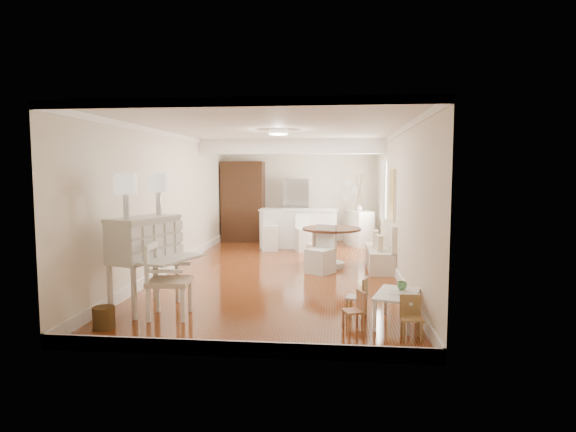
% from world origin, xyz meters
% --- Properties ---
extents(room, '(9.00, 9.04, 2.82)m').
position_xyz_m(room, '(0.04, 0.32, 1.98)').
color(room, brown).
rests_on(room, ground).
extents(secretary_bureau, '(1.36, 1.37, 1.37)m').
position_xyz_m(secretary_bureau, '(-1.70, -2.80, 0.69)').
color(secretary_bureau, silver).
rests_on(secretary_bureau, ground).
extents(gustavian_armchair, '(0.66, 0.66, 1.05)m').
position_xyz_m(gustavian_armchair, '(-1.21, -3.15, 0.52)').
color(gustavian_armchair, white).
rests_on(gustavian_armchair, ground).
extents(wicker_basket, '(0.32, 0.32, 0.28)m').
position_xyz_m(wicker_basket, '(-1.89, -3.71, 0.14)').
color(wicker_basket, '#523919').
rests_on(wicker_basket, ground).
extents(kids_table, '(0.72, 0.96, 0.43)m').
position_xyz_m(kids_table, '(1.90, -3.16, 0.21)').
color(kids_table, white).
rests_on(kids_table, ground).
extents(kids_chair_a, '(0.32, 0.32, 0.51)m').
position_xyz_m(kids_chair_a, '(1.32, -3.45, 0.26)').
color(kids_chair_a, '#B07550').
rests_on(kids_chair_a, ground).
extents(kids_chair_b, '(0.34, 0.34, 0.57)m').
position_xyz_m(kids_chair_b, '(1.38, -2.89, 0.29)').
color(kids_chair_b, '#A3814A').
rests_on(kids_chair_b, ground).
extents(kids_chair_c, '(0.26, 0.26, 0.53)m').
position_xyz_m(kids_chair_c, '(2.01, -3.72, 0.27)').
color(kids_chair_c, olive).
rests_on(kids_chair_c, ground).
extents(banquette, '(0.52, 1.60, 0.98)m').
position_xyz_m(banquette, '(1.99, 0.50, 0.49)').
color(banquette, silver).
rests_on(banquette, ground).
extents(dining_table, '(1.38, 1.38, 0.84)m').
position_xyz_m(dining_table, '(1.00, 0.56, 0.42)').
color(dining_table, '#4A2618').
rests_on(dining_table, ground).
extents(slip_chair_near, '(0.64, 0.65, 0.96)m').
position_xyz_m(slip_chair_near, '(0.78, -0.06, 0.48)').
color(slip_chair_near, silver).
rests_on(slip_chair_near, ground).
extents(slip_chair_far, '(0.54, 0.54, 0.83)m').
position_xyz_m(slip_chair_far, '(0.68, 1.04, 0.42)').
color(slip_chair_far, white).
rests_on(slip_chair_far, ground).
extents(breakfast_counter, '(2.05, 0.65, 1.03)m').
position_xyz_m(breakfast_counter, '(0.10, 3.10, 0.52)').
color(breakfast_counter, white).
rests_on(breakfast_counter, ground).
extents(bar_stool_left, '(0.44, 0.44, 1.03)m').
position_xyz_m(bar_stool_left, '(-0.58, 2.56, 0.51)').
color(bar_stool_left, silver).
rests_on(bar_stool_left, ground).
extents(bar_stool_right, '(0.49, 0.49, 0.94)m').
position_xyz_m(bar_stool_right, '(0.28, 2.49, 0.47)').
color(bar_stool_right, silver).
rests_on(bar_stool_right, ground).
extents(pantry_cabinet, '(1.20, 0.60, 2.30)m').
position_xyz_m(pantry_cabinet, '(-1.60, 4.18, 1.15)').
color(pantry_cabinet, '#381E11').
rests_on(pantry_cabinet, ground).
extents(fridge, '(0.75, 0.65, 1.80)m').
position_xyz_m(fridge, '(0.30, 4.15, 0.90)').
color(fridge, silver).
rests_on(fridge, ground).
extents(sideboard, '(0.79, 1.10, 0.96)m').
position_xyz_m(sideboard, '(1.70, 3.56, 0.48)').
color(sideboard, silver).
rests_on(sideboard, ground).
extents(pencil_cup, '(0.17, 0.17, 0.11)m').
position_xyz_m(pencil_cup, '(1.99, -2.97, 0.48)').
color(pencil_cup, '#5FA363').
rests_on(pencil_cup, kids_table).
extents(branch_vase, '(0.22, 0.22, 0.18)m').
position_xyz_m(branch_vase, '(1.72, 3.57, 1.05)').
color(branch_vase, white).
rests_on(branch_vase, sideboard).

